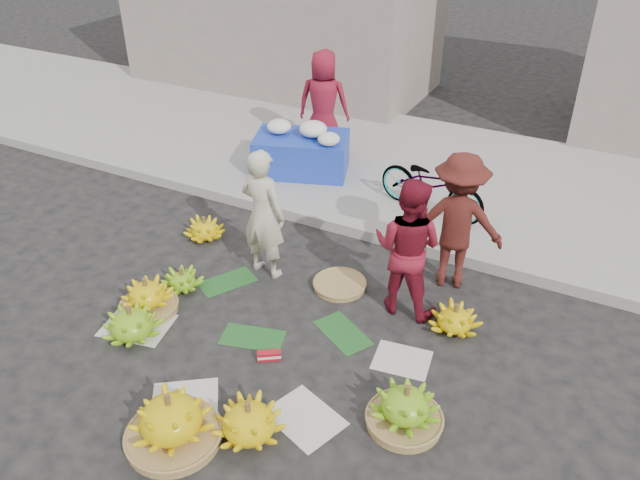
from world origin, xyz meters
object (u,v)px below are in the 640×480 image
at_px(banana_bunch_4, 405,408).
at_px(flower_table, 302,151).
at_px(banana_bunch_0, 147,297).
at_px(bicycle, 432,184).
at_px(vendor_cream, 263,214).

height_order(banana_bunch_4, flower_table, flower_table).
xyz_separation_m(banana_bunch_0, bicycle, (2.06, 3.35, 0.35)).
bearing_deg(bicycle, flower_table, 93.73).
relative_size(flower_table, bicycle, 1.01).
distance_m(banana_bunch_4, flower_table, 4.99).
distance_m(vendor_cream, flower_table, 2.57).
bearing_deg(flower_table, banana_bunch_4, -70.14).
bearing_deg(banana_bunch_4, vendor_cream, 147.89).
bearing_deg(banana_bunch_4, flower_table, 129.14).
xyz_separation_m(banana_bunch_4, vendor_cream, (-2.32, 1.46, 0.59)).
xyz_separation_m(banana_bunch_4, bicycle, (-1.00, 3.56, 0.33)).
relative_size(banana_bunch_0, flower_table, 0.45).
xyz_separation_m(vendor_cream, flower_table, (-0.83, 2.41, -0.34)).
relative_size(banana_bunch_0, bicycle, 0.45).
height_order(vendor_cream, bicycle, vendor_cream).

